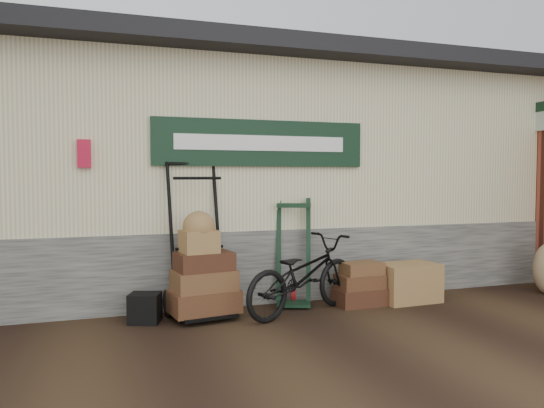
# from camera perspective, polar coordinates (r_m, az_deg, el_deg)

# --- Properties ---
(ground) EXTENTS (80.00, 80.00, 0.00)m
(ground) POSITION_cam_1_polar(r_m,az_deg,el_deg) (5.75, 4.82, -12.71)
(ground) COLOR black
(ground) RESTS_ON ground
(station_building) EXTENTS (14.40, 4.10, 3.20)m
(station_building) POSITION_cam_1_polar(r_m,az_deg,el_deg) (8.12, -2.88, 3.41)
(station_building) COLOR #4C4C47
(station_building) RESTS_ON ground
(porter_trolley) EXTENTS (0.96, 0.78, 1.76)m
(porter_trolley) POSITION_cam_1_polar(r_m,az_deg,el_deg) (5.96, -7.98, -3.57)
(porter_trolley) COLOR black
(porter_trolley) RESTS_ON ground
(green_barrow) EXTENTS (0.57, 0.53, 1.29)m
(green_barrow) POSITION_cam_1_polar(r_m,az_deg,el_deg) (6.42, 2.33, -5.18)
(green_barrow) COLOR black
(green_barrow) RESTS_ON ground
(suitcase_stack) EXTENTS (0.61, 0.40, 0.53)m
(suitcase_stack) POSITION_cam_1_polar(r_m,az_deg,el_deg) (6.55, 9.42, -8.43)
(suitcase_stack) COLOR #3D2213
(suitcase_stack) RESTS_ON ground
(wicker_hamper) EXTENTS (0.74, 0.50, 0.47)m
(wicker_hamper) POSITION_cam_1_polar(r_m,az_deg,el_deg) (6.87, 14.42, -8.17)
(wicker_hamper) COLOR olive
(wicker_hamper) RESTS_ON ground
(black_trunk) EXTENTS (0.39, 0.36, 0.31)m
(black_trunk) POSITION_cam_1_polar(r_m,az_deg,el_deg) (5.89, -13.52, -10.83)
(black_trunk) COLOR black
(black_trunk) RESTS_ON ground
(bicycle) EXTENTS (1.22, 1.78, 0.98)m
(bicycle) POSITION_cam_1_polar(r_m,az_deg,el_deg) (6.04, 3.37, -7.18)
(bicycle) COLOR black
(bicycle) RESTS_ON ground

